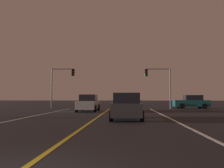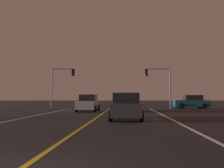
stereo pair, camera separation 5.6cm
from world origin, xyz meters
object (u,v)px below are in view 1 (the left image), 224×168
Objects in this scene: car_oncoming at (88,103)px; traffic_light_near_right at (157,79)px; car_crossing_side at (192,102)px; traffic_light_near_left at (63,79)px; street_lamp_right_near at (221,23)px; car_lead_same_lane at (127,107)px.

traffic_light_near_right reaches higher than car_oncoming.
traffic_light_near_left is (-16.33, -0.63, 2.99)m from car_crossing_side.
street_lamp_right_near is at bearing 33.58° from car_oncoming.
traffic_light_near_left is (-12.00, 0.00, 0.05)m from traffic_light_near_right.
street_lamp_right_near is at bearing 78.98° from car_crossing_side.
car_lead_same_lane is 9.42m from car_oncoming.
traffic_light_near_left is 22.45m from street_lamp_right_near.
car_crossing_side is 19.97m from street_lamp_right_near.
street_lamp_right_near is (4.48, -3.99, 4.12)m from car_lead_same_lane.
car_crossing_side is 5.27m from traffic_light_near_right.
car_crossing_side is (12.09, 6.60, 0.00)m from car_oncoming.
traffic_light_near_left reaches higher than car_crossing_side.
traffic_light_near_left is at bearing -55.83° from street_lamp_right_near.
car_lead_same_lane is 1.00× the size of car_crossing_side.
traffic_light_near_right is at bearing -14.95° from car_lead_same_lane.
car_crossing_side is at bearing 2.20° from traffic_light_near_left.
car_oncoming is 0.84× the size of traffic_light_near_left.
street_lamp_right_near reaches higher than car_oncoming.
car_lead_same_lane is 17.27m from car_crossing_side.
car_lead_same_lane and car_oncoming have the same top height.
traffic_light_near_right is at bearing -88.17° from street_lamp_right_near.
car_oncoming is at bearing -56.42° from street_lamp_right_near.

